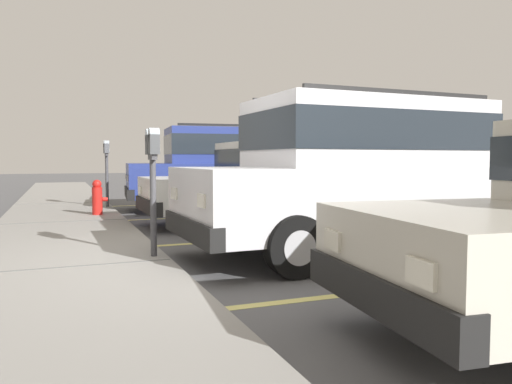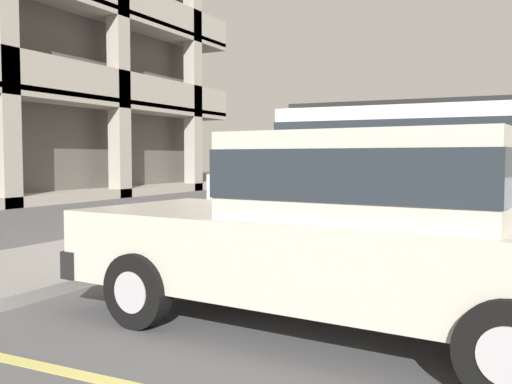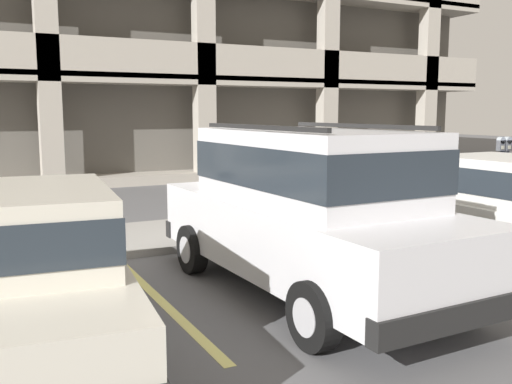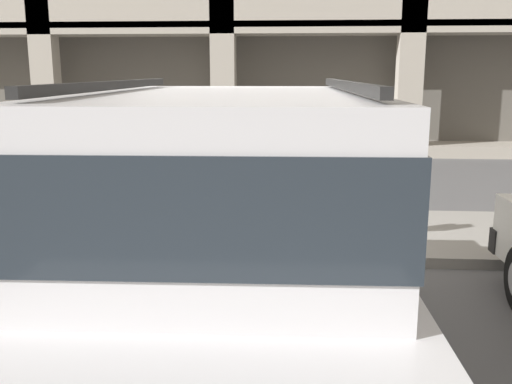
# 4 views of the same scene
# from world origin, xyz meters

# --- Properties ---
(ground_plane) EXTENTS (80.00, 80.00, 0.10)m
(ground_plane) POSITION_xyz_m (0.00, 0.00, -0.05)
(ground_plane) COLOR #565659
(sidewalk) EXTENTS (40.00, 2.20, 0.12)m
(sidewalk) POSITION_xyz_m (0.00, 1.30, 0.06)
(sidewalk) COLOR gray
(sidewalk) RESTS_ON ground_plane
(parking_stall_lines) EXTENTS (12.87, 4.80, 0.01)m
(parking_stall_lines) POSITION_xyz_m (1.59, -1.40, 0.00)
(parking_stall_lines) COLOR #DBD16B
(parking_stall_lines) RESTS_ON ground_plane
(silver_suv) EXTENTS (2.11, 4.83, 2.03)m
(silver_suv) POSITION_xyz_m (0.09, -2.36, 1.09)
(silver_suv) COLOR silver
(silver_suv) RESTS_ON ground_plane
(red_sedan) EXTENTS (2.17, 4.63, 1.54)m
(red_sedan) POSITION_xyz_m (-3.14, -2.70, 0.82)
(red_sedan) COLOR beige
(red_sedan) RESTS_ON ground_plane
(dark_hatchback) EXTENTS (1.90, 4.51, 1.54)m
(dark_hatchback) POSITION_xyz_m (3.37, -2.36, 0.82)
(dark_hatchback) COLOR silver
(dark_hatchback) RESTS_ON ground_plane
(parking_meter_near) EXTENTS (0.35, 0.12, 1.46)m
(parking_meter_near) POSITION_xyz_m (0.27, 0.35, 1.21)
(parking_meter_near) COLOR #47474C
(parking_meter_near) RESTS_ON sidewalk
(parking_meter_far) EXTENTS (0.35, 0.12, 1.54)m
(parking_meter_far) POSITION_xyz_m (6.65, 0.31, 1.26)
(parking_meter_far) COLOR #47474C
(parking_meter_far) RESTS_ON sidewalk
(parking_garage) EXTENTS (32.00, 10.00, 13.25)m
(parking_garage) POSITION_xyz_m (-1.36, 13.84, 6.03)
(parking_garage) COLOR #5C5851
(parking_garage) RESTS_ON ground_plane
(fire_hydrant) EXTENTS (0.30, 0.30, 0.70)m
(fire_hydrant) POSITION_xyz_m (4.97, 0.65, 0.46)
(fire_hydrant) COLOR red
(fire_hydrant) RESTS_ON sidewalk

